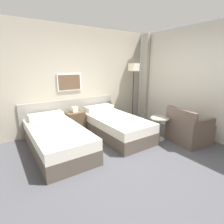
% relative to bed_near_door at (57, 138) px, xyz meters
% --- Properties ---
extents(ground_plane, '(16.00, 16.00, 0.00)m').
position_rel_bed_near_door_xyz_m(ground_plane, '(0.96, -1.26, -0.26)').
color(ground_plane, '#47474C').
extents(wall_headboard, '(10.00, 0.10, 2.70)m').
position_rel_bed_near_door_xyz_m(wall_headboard, '(0.94, 1.06, 1.05)').
color(wall_headboard, '#B7AD99').
rests_on(wall_headboard, ground_plane).
extents(wall_window, '(0.21, 4.79, 2.70)m').
position_rel_bed_near_door_xyz_m(wall_window, '(3.19, -1.25, 1.08)').
color(wall_window, white).
rests_on(wall_window, ground_plane).
extents(bed_near_door, '(0.97, 2.02, 0.62)m').
position_rel_bed_near_door_xyz_m(bed_near_door, '(0.00, 0.00, 0.00)').
color(bed_near_door, brown).
rests_on(bed_near_door, ground_plane).
extents(bed_near_window, '(0.97, 2.02, 0.62)m').
position_rel_bed_near_door_xyz_m(bed_near_window, '(1.44, 0.00, 0.00)').
color(bed_near_window, brown).
rests_on(bed_near_window, ground_plane).
extents(nightstand, '(0.43, 0.39, 0.69)m').
position_rel_bed_near_door_xyz_m(nightstand, '(0.72, 0.76, 0.03)').
color(nightstand, brown).
rests_on(nightstand, ground_plane).
extents(floor_lamp, '(0.24, 0.24, 1.78)m').
position_rel_bed_near_door_xyz_m(floor_lamp, '(2.49, 0.53, 1.23)').
color(floor_lamp, black).
rests_on(floor_lamp, ground_plane).
extents(side_table, '(0.43, 0.43, 0.54)m').
position_rel_bed_near_door_xyz_m(side_table, '(2.18, -0.81, 0.12)').
color(side_table, gray).
rests_on(side_table, ground_plane).
extents(armchair, '(0.82, 0.90, 0.81)m').
position_rel_bed_near_door_xyz_m(armchair, '(2.60, -1.28, 0.03)').
color(armchair, brown).
rests_on(armchair, ground_plane).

